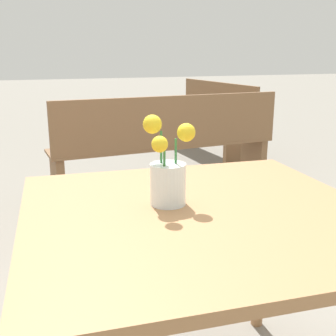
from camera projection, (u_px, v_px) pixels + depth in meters
name	position (u px, v px, depth m)	size (l,w,h in m)	color
table_front	(199.00, 239.00, 1.21)	(1.06, 1.02, 0.73)	#9E7047
flower_vase	(168.00, 177.00, 1.21)	(0.14, 0.14, 0.26)	silver
bench_near	(169.00, 142.00, 3.37)	(1.89, 0.45, 0.85)	brown
bench_middle	(210.00, 116.00, 4.86)	(0.43, 1.60, 0.85)	brown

